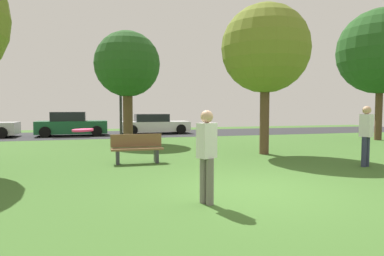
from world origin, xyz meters
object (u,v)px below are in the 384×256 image
object	(u,v)px
person_bystander	(366,133)
parked_car_green	(72,125)
person_thrower	(207,152)
birch_tree_lone	(127,65)
frisbee_disc	(83,130)
maple_tree_near	(265,49)
park_bench	(137,148)
street_lamp_post	(121,98)
parked_car_white	(154,124)
oak_tree_left	(381,52)

from	to	relation	value
person_bystander	parked_car_green	xyz separation A→B (m)	(-9.15, 13.96, -0.32)
person_thrower	parked_car_green	size ratio (longest dim) A/B	0.40
birch_tree_lone	frisbee_disc	bearing A→B (deg)	-97.54
maple_tree_near	person_bystander	size ratio (longest dim) A/B	3.11
person_thrower	park_bench	xyz separation A→B (m)	(-0.71, 4.82, -0.47)
person_thrower	parked_car_green	distance (m)	16.67
street_lamp_post	parked_car_white	bearing A→B (deg)	57.28
parked_car_white	street_lamp_post	distance (m)	4.81
maple_tree_near	birch_tree_lone	bearing A→B (deg)	128.62
oak_tree_left	parked_car_green	world-z (taller)	oak_tree_left
frisbee_disc	park_bench	xyz separation A→B (m)	(1.35, 5.90, -0.98)
birch_tree_lone	person_thrower	xyz separation A→B (m)	(0.42, -11.28, -2.93)
birch_tree_lone	oak_tree_left	bearing A→B (deg)	-10.52
parked_car_white	parked_car_green	bearing A→B (deg)	-176.14
person_thrower	person_bystander	distance (m)	6.15
oak_tree_left	person_bystander	bearing A→B (deg)	-136.92
person_bystander	parked_car_white	xyz separation A→B (m)	(-3.91, 14.32, -0.39)
oak_tree_left	frisbee_disc	size ratio (longest dim) A/B	18.35
frisbee_disc	parked_car_green	xyz separation A→B (m)	(-1.40, 17.38, -0.76)
maple_tree_near	street_lamp_post	bearing A→B (deg)	123.42
person_thrower	parked_car_white	world-z (taller)	person_thrower
oak_tree_left	person_bystander	size ratio (longest dim) A/B	3.91
street_lamp_post	park_bench	bearing A→B (deg)	-90.29
birch_tree_lone	parked_car_white	bearing A→B (deg)	67.74
person_bystander	park_bench	xyz separation A→B (m)	(-6.40, 2.49, -0.53)
maple_tree_near	frisbee_disc	distance (m)	9.42
birch_tree_lone	parked_car_green	distance (m)	6.67
maple_tree_near	person_bystander	bearing A→B (deg)	-64.30
birch_tree_lone	maple_tree_near	bearing A→B (deg)	-51.38
person_bystander	street_lamp_post	world-z (taller)	street_lamp_post
oak_tree_left	parked_car_green	distance (m)	18.21
person_bystander	street_lamp_post	distance (m)	12.35
park_bench	parked_car_green	bearing A→B (deg)	-76.53
oak_tree_left	person_thrower	world-z (taller)	oak_tree_left
maple_tree_near	parked_car_green	xyz separation A→B (m)	(-7.58, 10.71, -3.22)
oak_tree_left	maple_tree_near	size ratio (longest dim) A/B	1.26
parked_car_green	person_bystander	bearing A→B (deg)	-56.77
person_bystander	frisbee_disc	world-z (taller)	person_bystander
park_bench	maple_tree_near	bearing A→B (deg)	-170.94
maple_tree_near	parked_car_green	size ratio (longest dim) A/B	1.33
person_bystander	street_lamp_post	bearing A→B (deg)	14.18
park_bench	oak_tree_left	bearing A→B (deg)	-163.22
birch_tree_lone	park_bench	xyz separation A→B (m)	(-0.29, -6.46, -3.40)
maple_tree_near	frisbee_disc	bearing A→B (deg)	-132.83
birch_tree_lone	parked_car_green	bearing A→B (deg)	121.16
person_thrower	street_lamp_post	distance (m)	12.94
person_thrower	person_bystander	bearing A→B (deg)	174.73
oak_tree_left	birch_tree_lone	bearing A→B (deg)	169.48
oak_tree_left	maple_tree_near	xyz separation A→B (m)	(-8.54, -3.26, -0.82)
parked_car_white	park_bench	bearing A→B (deg)	-101.86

